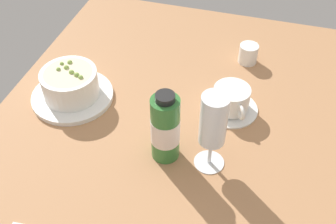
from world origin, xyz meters
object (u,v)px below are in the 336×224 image
Objects in this scene: coffee_cup at (231,100)px; wine_glass at (213,123)px; creamer_jug at (249,53)px; sauce_bottle_green at (165,128)px; porridge_bowl at (71,86)px.

wine_glass reaches higher than coffee_cup.
coffee_cup is at bearing -3.47° from creamer_jug.
creamer_jug is 0.31× the size of wine_glass.
wine_glass is at bearing 91.54° from sauce_bottle_green.
wine_glass is 10.31cm from sauce_bottle_green.
sauce_bottle_green is at bearing -17.86° from creamer_jug.
creamer_jug is (-26.73, 39.17, -1.16)cm from porridge_bowl.
wine_glass is at bearing -4.55° from coffee_cup.
wine_glass is (10.61, 36.57, 8.02)cm from porridge_bowl.
coffee_cup is 0.72× the size of wine_glass.
creamer_jug is at bearing 176.03° from wine_glass.
coffee_cup reaches higher than creamer_jug.
sauce_bottle_green is (10.86, 27.05, 4.07)cm from porridge_bowl.
porridge_bowl reaches higher than coffee_cup.
porridge_bowl is 38.54cm from coffee_cup.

